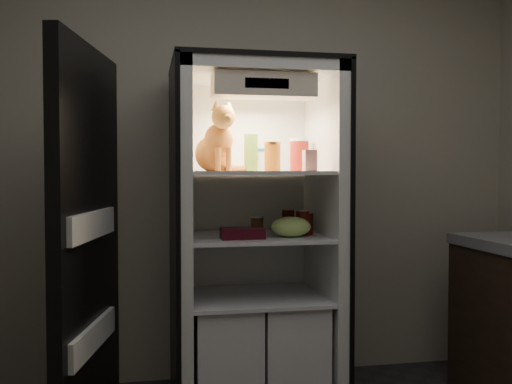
{
  "coord_description": "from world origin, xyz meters",
  "views": [
    {
      "loc": [
        -0.59,
        -1.72,
        1.28
      ],
      "look_at": [
        0.0,
        1.32,
        1.18
      ],
      "focal_mm": 40.0,
      "sensor_mm": 36.0,
      "label": 1
    }
  ],
  "objects_px": {
    "pepper_jar": "(299,155)",
    "grape_bag": "(291,227)",
    "refrigerator": "(253,260)",
    "soda_can_c": "(302,223)",
    "soda_can_b": "(307,223)",
    "mayo_tub": "(260,160)",
    "berry_box_left": "(232,233)",
    "berry_box_right": "(253,233)",
    "tabby_cat": "(216,145)",
    "soda_can_a": "(288,221)",
    "condiment_jar": "(257,225)",
    "salsa_jar": "(272,156)",
    "cream_carton": "(310,161)",
    "parmesan_shaker": "(251,153)"
  },
  "relations": [
    {
      "from": "pepper_jar",
      "to": "grape_bag",
      "type": "bearing_deg",
      "value": -115.1
    },
    {
      "from": "refrigerator",
      "to": "soda_can_c",
      "type": "height_order",
      "value": "refrigerator"
    },
    {
      "from": "soda_can_b",
      "to": "soda_can_c",
      "type": "xyz_separation_m",
      "value": [
        -0.03,
        -0.02,
        0.01
      ]
    },
    {
      "from": "mayo_tub",
      "to": "berry_box_left",
      "type": "height_order",
      "value": "mayo_tub"
    },
    {
      "from": "refrigerator",
      "to": "berry_box_left",
      "type": "relative_size",
      "value": 16.11
    },
    {
      "from": "grape_bag",
      "to": "berry_box_right",
      "type": "distance_m",
      "value": 0.22
    },
    {
      "from": "berry_box_left",
      "to": "tabby_cat",
      "type": "bearing_deg",
      "value": 111.02
    },
    {
      "from": "grape_bag",
      "to": "soda_can_a",
      "type": "bearing_deg",
      "value": 79.37
    },
    {
      "from": "soda_can_a",
      "to": "berry_box_right",
      "type": "distance_m",
      "value": 0.37
    },
    {
      "from": "soda_can_b",
      "to": "condiment_jar",
      "type": "xyz_separation_m",
      "value": [
        -0.26,
        0.09,
        -0.01
      ]
    },
    {
      "from": "tabby_cat",
      "to": "berry_box_left",
      "type": "relative_size",
      "value": 3.19
    },
    {
      "from": "soda_can_b",
      "to": "grape_bag",
      "type": "relative_size",
      "value": 0.56
    },
    {
      "from": "salsa_jar",
      "to": "condiment_jar",
      "type": "height_order",
      "value": "salsa_jar"
    },
    {
      "from": "condiment_jar",
      "to": "soda_can_a",
      "type": "bearing_deg",
      "value": 11.85
    },
    {
      "from": "cream_carton",
      "to": "condiment_jar",
      "type": "bearing_deg",
      "value": 128.47
    },
    {
      "from": "parmesan_shaker",
      "to": "condiment_jar",
      "type": "xyz_separation_m",
      "value": [
        0.04,
        0.02,
        -0.4
      ]
    },
    {
      "from": "tabby_cat",
      "to": "grape_bag",
      "type": "bearing_deg",
      "value": -32.51
    },
    {
      "from": "soda_can_a",
      "to": "soda_can_b",
      "type": "distance_m",
      "value": 0.15
    },
    {
      "from": "cream_carton",
      "to": "berry_box_left",
      "type": "relative_size",
      "value": 0.92
    },
    {
      "from": "salsa_jar",
      "to": "cream_carton",
      "type": "height_order",
      "value": "salsa_jar"
    },
    {
      "from": "soda_can_a",
      "to": "condiment_jar",
      "type": "xyz_separation_m",
      "value": [
        -0.19,
        -0.04,
        -0.02
      ]
    },
    {
      "from": "cream_carton",
      "to": "condiment_jar",
      "type": "relative_size",
      "value": 1.07
    },
    {
      "from": "parmesan_shaker",
      "to": "berry_box_left",
      "type": "xyz_separation_m",
      "value": [
        -0.14,
        -0.21,
        -0.42
      ]
    },
    {
      "from": "tabby_cat",
      "to": "parmesan_shaker",
      "type": "relative_size",
      "value": 1.84
    },
    {
      "from": "refrigerator",
      "to": "soda_can_a",
      "type": "xyz_separation_m",
      "value": [
        0.21,
        0.05,
        0.21
      ]
    },
    {
      "from": "parmesan_shaker",
      "to": "condiment_jar",
      "type": "bearing_deg",
      "value": 30.66
    },
    {
      "from": "condiment_jar",
      "to": "grape_bag",
      "type": "xyz_separation_m",
      "value": [
        0.15,
        -0.19,
        0.0
      ]
    },
    {
      "from": "salsa_jar",
      "to": "condiment_jar",
      "type": "xyz_separation_m",
      "value": [
        -0.06,
        0.11,
        -0.38
      ]
    },
    {
      "from": "salsa_jar",
      "to": "berry_box_left",
      "type": "bearing_deg",
      "value": -153.35
    },
    {
      "from": "soda_can_b",
      "to": "berry_box_left",
      "type": "bearing_deg",
      "value": -162.16
    },
    {
      "from": "soda_can_a",
      "to": "grape_bag",
      "type": "relative_size",
      "value": 0.61
    },
    {
      "from": "tabby_cat",
      "to": "mayo_tub",
      "type": "bearing_deg",
      "value": 12.04
    },
    {
      "from": "refrigerator",
      "to": "soda_can_b",
      "type": "distance_m",
      "value": 0.36
    },
    {
      "from": "condiment_jar",
      "to": "berry_box_left",
      "type": "xyz_separation_m",
      "value": [
        -0.18,
        -0.23,
        -0.02
      ]
    },
    {
      "from": "grape_bag",
      "to": "berry_box_right",
      "type": "bearing_deg",
      "value": -168.91
    },
    {
      "from": "parmesan_shaker",
      "to": "soda_can_b",
      "type": "height_order",
      "value": "parmesan_shaker"
    },
    {
      "from": "soda_can_b",
      "to": "mayo_tub",
      "type": "bearing_deg",
      "value": 145.11
    },
    {
      "from": "salsa_jar",
      "to": "parmesan_shaker",
      "type": "bearing_deg",
      "value": 138.11
    },
    {
      "from": "tabby_cat",
      "to": "soda_can_b",
      "type": "relative_size",
      "value": 3.07
    },
    {
      "from": "pepper_jar",
      "to": "grape_bag",
      "type": "relative_size",
      "value": 0.86
    },
    {
      "from": "soda_can_a",
      "to": "salsa_jar",
      "type": "bearing_deg",
      "value": -129.69
    },
    {
      "from": "refrigerator",
      "to": "parmesan_shaker",
      "type": "xyz_separation_m",
      "value": [
        -0.02,
        -0.01,
        0.6
      ]
    },
    {
      "from": "pepper_jar",
      "to": "soda_can_c",
      "type": "xyz_separation_m",
      "value": [
        -0.03,
        -0.16,
        -0.37
      ]
    },
    {
      "from": "soda_can_c",
      "to": "salsa_jar",
      "type": "bearing_deg",
      "value": 179.22
    },
    {
      "from": "pepper_jar",
      "to": "grape_bag",
      "type": "height_order",
      "value": "pepper_jar"
    },
    {
      "from": "parmesan_shaker",
      "to": "soda_can_a",
      "type": "distance_m",
      "value": 0.45
    },
    {
      "from": "refrigerator",
      "to": "condiment_jar",
      "type": "distance_m",
      "value": 0.2
    },
    {
      "from": "mayo_tub",
      "to": "cream_carton",
      "type": "distance_m",
      "value": 0.4
    },
    {
      "from": "salsa_jar",
      "to": "berry_box_right",
      "type": "xyz_separation_m",
      "value": [
        -0.13,
        -0.12,
        -0.4
      ]
    },
    {
      "from": "tabby_cat",
      "to": "pepper_jar",
      "type": "bearing_deg",
      "value": -2.49
    }
  ]
}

